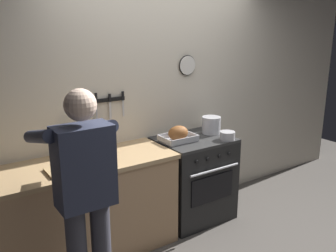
# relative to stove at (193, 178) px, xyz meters

# --- Properties ---
(wall_back) EXTENTS (6.00, 0.13, 2.60)m
(wall_back) POSITION_rel_stove_xyz_m (-0.22, 0.36, 0.85)
(wall_back) COLOR beige
(wall_back) RESTS_ON ground
(counter_block) EXTENTS (2.03, 0.65, 0.90)m
(counter_block) POSITION_rel_stove_xyz_m (-1.42, 0.00, 0.00)
(counter_block) COLOR tan
(counter_block) RESTS_ON ground
(stove) EXTENTS (0.76, 0.67, 0.90)m
(stove) POSITION_rel_stove_xyz_m (0.00, 0.00, 0.00)
(stove) COLOR black
(stove) RESTS_ON ground
(person_cook) EXTENTS (0.51, 0.63, 1.66)m
(person_cook) POSITION_rel_stove_xyz_m (-1.47, -0.67, 0.50)
(person_cook) COLOR #383842
(person_cook) RESTS_ON ground
(roasting_pan) EXTENTS (0.35, 0.26, 0.16)m
(roasting_pan) POSITION_rel_stove_xyz_m (-0.20, 0.01, 0.52)
(roasting_pan) COLOR #B7B7BC
(roasting_pan) RESTS_ON stove
(stock_pot) EXTENTS (0.20, 0.20, 0.18)m
(stock_pot) POSITION_rel_stove_xyz_m (0.28, 0.05, 0.54)
(stock_pot) COLOR #B7B7BC
(stock_pot) RESTS_ON stove
(saucepan) EXTENTS (0.16, 0.16, 0.09)m
(saucepan) POSITION_rel_stove_xyz_m (0.26, -0.23, 0.49)
(saucepan) COLOR #B7B7BC
(saucepan) RESTS_ON stove
(cutting_board) EXTENTS (0.36, 0.24, 0.02)m
(cutting_board) POSITION_rel_stove_xyz_m (-1.38, -0.13, 0.46)
(cutting_board) COLOR tan
(cutting_board) RESTS_ON counter_block
(bottle_wine_red) EXTENTS (0.08, 0.08, 0.30)m
(bottle_wine_red) POSITION_rel_stove_xyz_m (-0.94, 0.20, 0.58)
(bottle_wine_red) COLOR #47141E
(bottle_wine_red) RESTS_ON counter_block
(bottle_hot_sauce) EXTENTS (0.05, 0.05, 0.21)m
(bottle_hot_sauce) POSITION_rel_stove_xyz_m (-1.17, 0.19, 0.54)
(bottle_hot_sauce) COLOR red
(bottle_hot_sauce) RESTS_ON counter_block
(bottle_cooking_oil) EXTENTS (0.07, 0.07, 0.29)m
(bottle_cooking_oil) POSITION_rel_stove_xyz_m (-1.27, 0.24, 0.57)
(bottle_cooking_oil) COLOR gold
(bottle_cooking_oil) RESTS_ON counter_block
(bottle_dish_soap) EXTENTS (0.06, 0.06, 0.23)m
(bottle_dish_soap) POSITION_rel_stove_xyz_m (-1.07, 0.11, 0.55)
(bottle_dish_soap) COLOR #338CCC
(bottle_dish_soap) RESTS_ON counter_block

